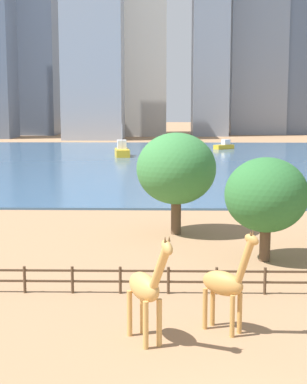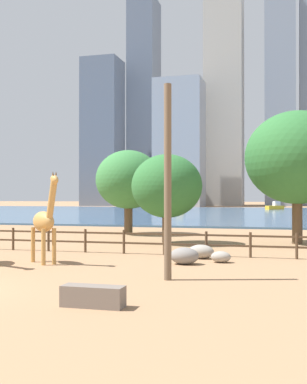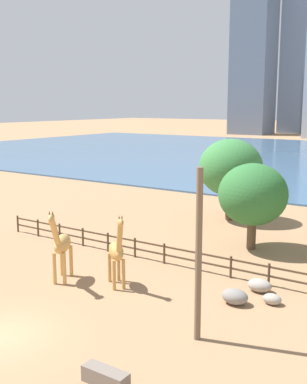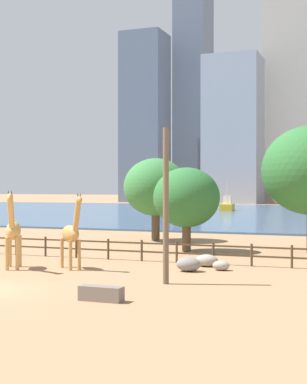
# 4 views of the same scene
# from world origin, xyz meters

# --- Properties ---
(ground_plane) EXTENTS (400.00, 400.00, 0.00)m
(ground_plane) POSITION_xyz_m (0.00, 80.00, 0.00)
(ground_plane) COLOR #9E7551
(harbor_water) EXTENTS (180.00, 86.00, 0.20)m
(harbor_water) POSITION_xyz_m (0.00, 77.00, 0.10)
(harbor_water) COLOR #3D6084
(harbor_water) RESTS_ON ground
(giraffe_tall) EXTENTS (2.27, 2.02, 4.26)m
(giraffe_tall) POSITION_xyz_m (0.55, 7.34, 1.97)
(giraffe_tall) COLOR #C18C47
(giraffe_tall) RESTS_ON ground
(giraffe_companion) EXTENTS (2.00, 3.06, 4.42)m
(giraffe_companion) POSITION_xyz_m (-2.50, 6.25, 2.12)
(giraffe_companion) COLOR tan
(giraffe_companion) RESTS_ON ground
(utility_pole) EXTENTS (0.28, 0.28, 7.36)m
(utility_pole) POSITION_xyz_m (7.13, 4.51, 3.68)
(utility_pole) COLOR brown
(utility_pole) RESTS_ON ground
(boulder_near_fence) EXTENTS (1.34, 1.04, 0.78)m
(boulder_near_fence) POSITION_xyz_m (6.92, 8.76, 0.39)
(boulder_near_fence) COLOR gray
(boulder_near_fence) RESTS_ON ground
(boulder_by_pole) EXTENTS (1.31, 0.94, 0.70)m
(boulder_by_pole) POSITION_xyz_m (7.33, 10.97, 0.35)
(boulder_by_pole) COLOR gray
(boulder_by_pole) RESTS_ON ground
(boulder_small) EXTENTS (0.95, 0.72, 0.54)m
(boulder_small) POSITION_xyz_m (8.47, 9.78, 0.27)
(boulder_small) COLOR gray
(boulder_small) RESTS_ON ground
(feeding_trough) EXTENTS (1.80, 0.60, 0.60)m
(feeding_trough) POSITION_xyz_m (6.09, -0.31, 0.30)
(feeding_trough) COLOR #72665B
(feeding_trough) RESTS_ON ground
(enclosure_fence) EXTENTS (26.12, 0.14, 1.30)m
(enclosure_fence) POSITION_xyz_m (-0.22, 12.00, 0.76)
(enclosure_fence) COLOR #4C3826
(enclosure_fence) RESTS_ON ground
(tree_left_large) EXTENTS (5.42, 5.42, 6.99)m
(tree_left_large) POSITION_xyz_m (-1.05, 24.98, 4.52)
(tree_left_large) COLOR brown
(tree_left_large) RESTS_ON ground
(tree_center_broad) EXTENTS (4.70, 4.70, 5.94)m
(tree_center_broad) POSITION_xyz_m (3.89, 18.00, 3.81)
(tree_center_broad) COLOR brown
(tree_center_broad) RESTS_ON ground
(boat_ferry) EXTENTS (3.03, 6.38, 5.52)m
(boat_ferry) POSITION_xyz_m (-9.04, 83.86, 1.12)
(boat_ferry) COLOR gold
(boat_ferry) RESTS_ON harbor_water
(skyline_tower_needle) EXTENTS (14.94, 12.19, 39.95)m
(skyline_tower_needle) POSITION_xyz_m (-19.95, 135.73, 19.97)
(skyline_tower_needle) COLOR #939EAD
(skyline_tower_needle) RESTS_ON ground
(skyline_block_central) EXTENTS (9.90, 13.06, 76.82)m
(skyline_block_central) POSITION_xyz_m (-38.39, 159.29, 38.41)
(skyline_block_central) COLOR slate
(skyline_block_central) RESTS_ON ground
(skyline_block_left) EXTENTS (12.46, 11.42, 50.15)m
(skyline_block_left) POSITION_xyz_m (-48.01, 141.35, 25.08)
(skyline_block_left) COLOR slate
(skyline_block_left) RESTS_ON ground
(skyline_tower_short) EXTENTS (12.83, 11.97, 79.28)m
(skyline_tower_short) POSITION_xyz_m (-7.88, 153.43, 39.64)
(skyline_tower_short) COLOR #ADA89E
(skyline_tower_short) RESTS_ON ground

